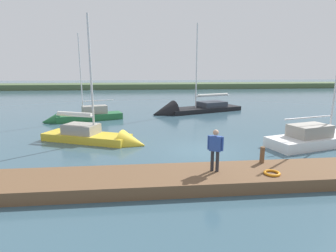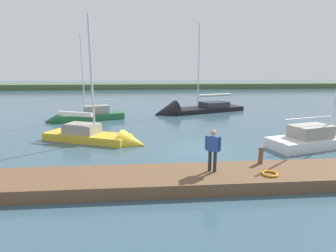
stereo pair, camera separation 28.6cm
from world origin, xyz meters
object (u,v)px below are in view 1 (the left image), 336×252
Objects in this scene: sailboat_far_right at (80,118)px; sailboat_mid_channel at (332,139)px; mooring_post_near at (262,155)px; person_on_dock at (215,147)px; sailboat_inner_slip at (99,139)px; sailboat_outer_mooring at (187,111)px; life_ring_buoy at (272,173)px.

sailboat_far_right is 0.83× the size of sailboat_mid_channel.
mooring_post_near is 2.62m from person_on_dock.
sailboat_inner_slip is 0.87× the size of sailboat_mid_channel.
person_on_dock is (9.22, 5.22, 1.29)m from sailboat_mid_channel.
mooring_post_near is at bearing -14.09° from sailboat_inner_slip.
sailboat_outer_mooring reaches higher than person_on_dock.
person_on_dock is (2.01, 18.17, 1.36)m from sailboat_outer_mooring.
life_ring_buoy is 18.74m from sailboat_outer_mooring.
person_on_dock is at bearing 102.27° from sailboat_far_right.
life_ring_buoy is 0.08× the size of sailboat_inner_slip.
life_ring_buoy is 0.08× the size of sailboat_far_right.
mooring_post_near is at bearing 110.30° from sailboat_far_right.
mooring_post_near is at bearing 70.14° from sailboat_outer_mooring.
sailboat_inner_slip reaches higher than sailboat_far_right.
sailboat_inner_slip is (8.14, -6.13, -0.68)m from mooring_post_near.
life_ring_buoy is (0.19, 1.34, -0.32)m from mooring_post_near.
mooring_post_near is 17.42m from sailboat_outer_mooring.
sailboat_far_right is at bearing -2.68° from sailboat_outer_mooring.
life_ring_buoy is at bearing 69.48° from sailboat_outer_mooring.
person_on_dock is (2.41, 0.78, 0.66)m from mooring_post_near.
sailboat_inner_slip is 13.67m from sailboat_outer_mooring.
sailboat_mid_channel is 10.67m from person_on_dock.
sailboat_mid_channel is (-14.95, 1.69, 0.05)m from sailboat_inner_slip.
sailboat_inner_slip reaches higher than person_on_dock.
mooring_post_near is 0.42× the size of person_on_dock.
sailboat_mid_channel reaches higher than sailboat_inner_slip.
sailboat_far_right is 0.78× the size of sailboat_outer_mooring.
sailboat_far_right is 11.17m from sailboat_outer_mooring.
life_ring_buoy is 2.50m from person_on_dock.
person_on_dock is at bearing 17.81° from mooring_post_near.
life_ring_buoy is 18.65m from sailboat_far_right.
sailboat_outer_mooring is (-7.74, -11.26, -0.02)m from sailboat_inner_slip.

